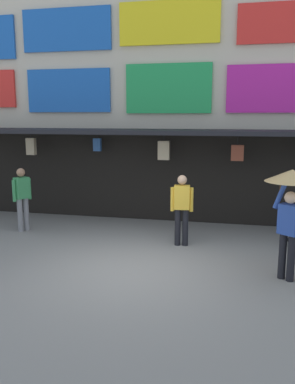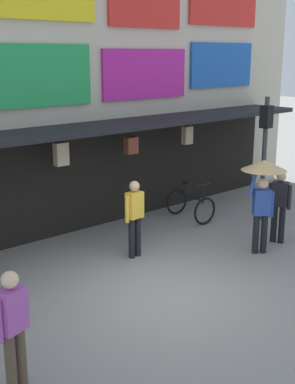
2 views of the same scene
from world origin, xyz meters
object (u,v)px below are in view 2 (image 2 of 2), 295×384
traffic_light_far (265,139)px  pedestrian_in_blue (12,323)px  pedestrian_in_black (135,215)px  pedestrian_in_green (279,203)px  pedestrian_with_umbrella (263,180)px  bicycle_parked (190,205)px

traffic_light_far → pedestrian_in_blue: traffic_light_far is taller
traffic_light_far → pedestrian_in_black: (-4.16, 0.19, -1.19)m
pedestrian_in_green → pedestrian_in_black: size_ratio=1.00×
traffic_light_far → pedestrian_with_umbrella: (-1.97, -1.44, -0.50)m
pedestrian_in_green → pedestrian_in_blue: (-7.10, -0.98, 0.04)m
pedestrian_in_green → pedestrian_in_black: bearing=153.8°
bicycle_parked → pedestrian_in_black: size_ratio=0.72×
traffic_light_far → pedestrian_in_green: bearing=-130.5°
pedestrian_in_blue → pedestrian_in_black: same height
traffic_light_far → pedestrian_in_blue: (-8.22, -2.29, -1.16)m
bicycle_parked → pedestrian_in_black: (-2.75, -1.02, 0.55)m
pedestrian_in_black → traffic_light_far: bearing=-2.6°
bicycle_parked → pedestrian_with_umbrella: bearing=-102.0°
traffic_light_far → bicycle_parked: traffic_light_far is taller
traffic_light_far → pedestrian_with_umbrella: traffic_light_far is taller
pedestrian_in_blue → pedestrian_with_umbrella: bearing=7.7°
pedestrian_with_umbrella → bicycle_parked: bearing=78.0°
traffic_light_far → pedestrian_in_green: size_ratio=1.90×
pedestrian_in_blue → bicycle_parked: bearing=27.2°
pedestrian_with_umbrella → pedestrian_in_black: (-2.19, 1.63, -0.69)m
pedestrian_in_green → pedestrian_with_umbrella: (-0.85, -0.13, 0.69)m
traffic_light_far → pedestrian_in_green: 2.09m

